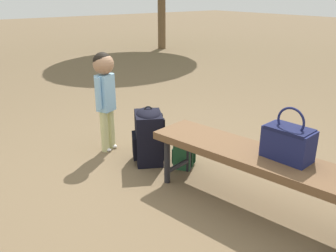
{
  "coord_description": "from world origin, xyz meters",
  "views": [
    {
      "loc": [
        -2.21,
        1.75,
        1.52
      ],
      "look_at": [
        0.04,
        0.04,
        0.45
      ],
      "focal_mm": 38.25,
      "sensor_mm": 36.0,
      "label": 1
    }
  ],
  "objects_px": {
    "park_bench": "(253,159)",
    "backpack_small": "(184,148)",
    "handbag": "(288,142)",
    "child_standing": "(105,86)",
    "backpack_large": "(148,134)"
  },
  "relations": [
    {
      "from": "handbag",
      "to": "backpack_small",
      "type": "height_order",
      "value": "handbag"
    },
    {
      "from": "handbag",
      "to": "backpack_large",
      "type": "bearing_deg",
      "value": 11.19
    },
    {
      "from": "park_bench",
      "to": "backpack_small",
      "type": "relative_size",
      "value": 4.59
    },
    {
      "from": "child_standing",
      "to": "backpack_large",
      "type": "xyz_separation_m",
      "value": [
        -0.47,
        -0.18,
        -0.39
      ]
    },
    {
      "from": "child_standing",
      "to": "backpack_large",
      "type": "relative_size",
      "value": 1.8
    },
    {
      "from": "child_standing",
      "to": "backpack_small",
      "type": "xyz_separation_m",
      "value": [
        -0.75,
        -0.38,
        -0.48
      ]
    },
    {
      "from": "park_bench",
      "to": "child_standing",
      "type": "relative_size",
      "value": 1.67
    },
    {
      "from": "handbag",
      "to": "backpack_small",
      "type": "relative_size",
      "value": 1.03
    },
    {
      "from": "park_bench",
      "to": "backpack_large",
      "type": "xyz_separation_m",
      "value": [
        1.09,
        0.16,
        -0.12
      ]
    },
    {
      "from": "child_standing",
      "to": "backpack_small",
      "type": "relative_size",
      "value": 2.75
    },
    {
      "from": "backpack_small",
      "to": "handbag",
      "type": "bearing_deg",
      "value": -177.13
    },
    {
      "from": "child_standing",
      "to": "park_bench",
      "type": "bearing_deg",
      "value": -167.76
    },
    {
      "from": "park_bench",
      "to": "handbag",
      "type": "height_order",
      "value": "handbag"
    },
    {
      "from": "child_standing",
      "to": "backpack_small",
      "type": "height_order",
      "value": "child_standing"
    },
    {
      "from": "handbag",
      "to": "backpack_large",
      "type": "distance_m",
      "value": 1.35
    }
  ]
}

